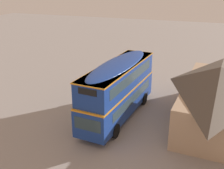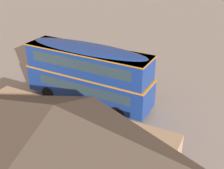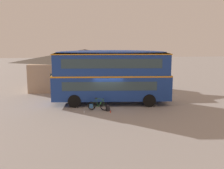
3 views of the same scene
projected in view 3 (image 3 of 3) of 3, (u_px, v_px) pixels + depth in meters
The scene contains 7 objects.
ground_plane at pixel (108, 105), 23.58m from camera, with size 120.00×120.00×0.00m, color gray.
double_decker_bus at pixel (112, 75), 23.75m from camera, with size 10.47×3.34×4.79m.
touring_bicycle at pixel (97, 106), 21.98m from camera, with size 1.68×0.67×1.03m.
backpack_on_ground at pixel (108, 108), 21.78m from camera, with size 0.35×0.38×0.51m.
water_bottle_red_squeeze at pixel (111, 112), 21.23m from camera, with size 0.08×0.08×0.23m.
water_bottle_clear_plastic at pixel (84, 112), 21.19m from camera, with size 0.07×0.07×0.22m.
pub_building at pixel (85, 69), 31.03m from camera, with size 12.59×6.08×4.57m.
Camera 3 is at (-2.22, -22.82, 5.81)m, focal length 43.25 mm.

